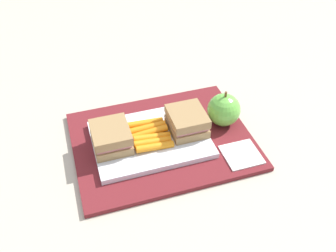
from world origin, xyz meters
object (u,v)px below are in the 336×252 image
object	(u,v)px
food_tray	(150,139)
paper_napkin	(242,155)
sandwich_half_right	(187,121)
apple	(224,110)
sandwich_half_left	(111,137)
carrot_sticks_bundle	(150,135)

from	to	relation	value
food_tray	paper_napkin	bearing A→B (deg)	-29.72
sandwich_half_right	apple	distance (m)	0.09
sandwich_half_right	apple	size ratio (longest dim) A/B	0.99
food_tray	sandwich_half_left	size ratio (longest dim) A/B	2.88
sandwich_half_right	apple	bearing A→B (deg)	6.96
sandwich_half_left	carrot_sticks_bundle	world-z (taller)	sandwich_half_left
food_tray	sandwich_half_right	bearing A→B (deg)	0.00
food_tray	apple	distance (m)	0.17
sandwich_half_left	paper_napkin	bearing A→B (deg)	-21.00
food_tray	carrot_sticks_bundle	xyz separation A→B (m)	(-0.00, -0.00, 0.01)
food_tray	sandwich_half_right	xyz separation A→B (m)	(0.08, 0.00, 0.03)
apple	sandwich_half_right	bearing A→B (deg)	-173.04
apple	paper_napkin	size ratio (longest dim) A/B	1.16
apple	carrot_sticks_bundle	bearing A→B (deg)	-176.28
food_tray	sandwich_half_right	size ratio (longest dim) A/B	2.88
sandwich_half_left	paper_napkin	xyz separation A→B (m)	(0.24, -0.09, -0.03)
sandwich_half_left	apple	xyz separation A→B (m)	(0.24, 0.01, 0.00)
sandwich_half_left	apple	distance (m)	0.24
food_tray	apple	size ratio (longest dim) A/B	2.84
carrot_sticks_bundle	paper_napkin	size ratio (longest dim) A/B	1.25
sandwich_half_left	paper_napkin	world-z (taller)	sandwich_half_left
sandwich_half_left	apple	bearing A→B (deg)	2.47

